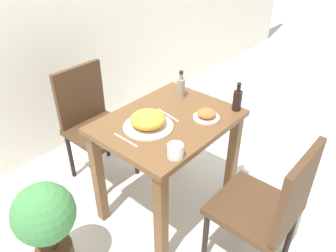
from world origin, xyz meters
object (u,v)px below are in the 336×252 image
Objects in this scene: chair_far at (92,119)px; sauce_bottle at (237,99)px; side_plate at (207,115)px; drink_cup at (175,151)px; chair_near at (269,206)px; potted_plant_left at (47,224)px; condiment_bottle at (181,87)px; food_plate at (148,121)px.

sauce_bottle is at bearing -64.97° from chair_far.
drink_cup reaches higher than side_plate.
side_plate is at bearing -106.83° from chair_near.
side_plate is 1.07m from potted_plant_left.
food_plate is at bearing -166.47° from condiment_bottle.
condiment_bottle reaches higher than side_plate.
chair_far is 1.34× the size of potted_plant_left.
sauce_bottle is at bearing -18.20° from potted_plant_left.
potted_plant_left is at bearing 170.44° from food_plate.
side_plate is (0.23, -0.86, 0.27)m from chair_far.
chair_far is at bearing 115.03° from sauce_bottle.
sauce_bottle reaches higher than food_plate.
condiment_bottle reaches higher than potted_plant_left.
sauce_bottle reaches higher than chair_near.
chair_far reaches higher than food_plate.
chair_near is 0.67m from sauce_bottle.
chair_far is 4.61× the size of condiment_bottle.
chair_near is at bearing -108.72° from condiment_bottle.
chair_near is at bearing -106.83° from side_plate.
potted_plant_left is at bearing -46.52° from chair_near.
drink_cup is (-0.11, -0.29, -0.01)m from food_plate.
chair_near and chair_far have the same top height.
chair_near is at bearing -46.52° from potted_plant_left.
condiment_bottle is at bearing 67.96° from side_plate.
food_plate reaches higher than potted_plant_left.
condiment_bottle is (0.53, 0.40, 0.04)m from drink_cup.
chair_near is 5.48× the size of side_plate.
chair_far is 0.93m from side_plate.
side_plate is 0.32m from condiment_bottle.
food_plate is at bearing 151.80° from sauce_bottle.
potted_plant_left is (-0.56, 0.41, -0.36)m from drink_cup.
sauce_bottle is 0.29× the size of potted_plant_left.
chair_near is 4.61× the size of sauce_bottle.
sauce_bottle is at bearing -28.20° from food_plate.
sauce_bottle is at bearing -76.34° from condiment_bottle.
food_plate is at bearing 69.89° from drink_cup.
sauce_bottle is (0.38, 0.46, 0.32)m from chair_near.
drink_cup reaches higher than potted_plant_left.
chair_near is 0.58m from drink_cup.
sauce_bottle reaches higher than chair_far.
chair_near reaches higher than potted_plant_left.
condiment_bottle reaches higher than drink_cup.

